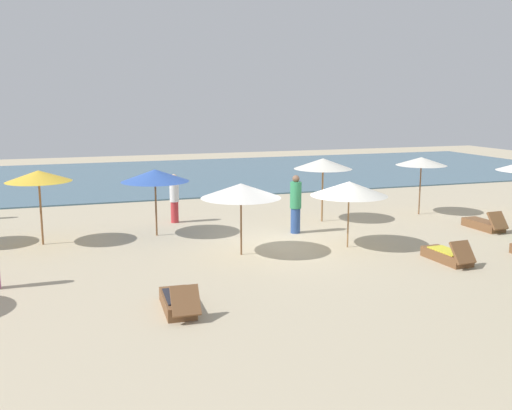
% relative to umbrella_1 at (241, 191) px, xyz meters
% --- Properties ---
extents(ground_plane, '(60.00, 60.00, 0.00)m').
position_rel_umbrella_1_xyz_m(ground_plane, '(1.91, 0.59, -1.84)').
color(ground_plane, '#BCAD8E').
extents(ocean_water, '(48.00, 16.00, 0.06)m').
position_rel_umbrella_1_xyz_m(ocean_water, '(1.91, 17.59, -1.81)').
color(ocean_water, '#476B7F').
rests_on(ocean_water, ground_plane).
extents(umbrella_1, '(2.26, 2.26, 2.05)m').
position_rel_umbrella_1_xyz_m(umbrella_1, '(0.00, 0.00, 0.00)').
color(umbrella_1, brown).
rests_on(umbrella_1, ground_plane).
extents(umbrella_2, '(1.90, 1.90, 2.19)m').
position_rel_umbrella_1_xyz_m(umbrella_2, '(8.20, 3.48, 0.19)').
color(umbrella_2, brown).
rests_on(umbrella_2, ground_plane).
extents(umbrella_3, '(2.27, 2.27, 1.98)m').
position_rel_umbrella_1_xyz_m(umbrella_3, '(3.26, -0.19, -0.07)').
color(umbrella_3, olive).
rests_on(umbrella_3, ground_plane).
extents(umbrella_4, '(1.94, 1.94, 2.27)m').
position_rel_umbrella_1_xyz_m(umbrella_4, '(-5.38, 3.05, 0.25)').
color(umbrella_4, brown).
rests_on(umbrella_4, ground_plane).
extents(umbrella_6, '(2.08, 2.08, 2.28)m').
position_rel_umbrella_1_xyz_m(umbrella_6, '(4.12, 3.47, 0.25)').
color(umbrella_6, olive).
rests_on(umbrella_6, ground_plane).
extents(umbrella_8, '(2.17, 2.17, 2.16)m').
position_rel_umbrella_1_xyz_m(umbrella_8, '(-1.91, 3.13, 0.12)').
color(umbrella_8, brown).
rests_on(umbrella_8, ground_plane).
extents(lounger_0, '(0.67, 1.71, 0.69)m').
position_rel_umbrella_1_xyz_m(lounger_0, '(-2.55, -3.81, -1.67)').
color(lounger_0, brown).
rests_on(lounger_0, ground_plane).
extents(lounger_1, '(0.65, 1.69, 0.70)m').
position_rel_umbrella_1_xyz_m(lounger_1, '(8.79, 0.50, -1.67)').
color(lounger_1, brown).
rests_on(lounger_1, ground_plane).
extents(lounger_2, '(0.67, 1.70, 0.70)m').
position_rel_umbrella_1_xyz_m(lounger_2, '(5.12, -2.49, -1.67)').
color(lounger_2, brown).
rests_on(lounger_2, ground_plane).
extents(person_4, '(0.40, 0.40, 1.75)m').
position_rel_umbrella_1_xyz_m(person_4, '(-0.97, 4.94, -0.96)').
color(person_4, '#BF3338').
rests_on(person_4, ground_plane).
extents(person_5, '(0.47, 0.47, 1.92)m').
position_rel_umbrella_1_xyz_m(person_5, '(2.50, 2.05, -0.87)').
color(person_5, '#2D4C8C').
rests_on(person_5, ground_plane).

